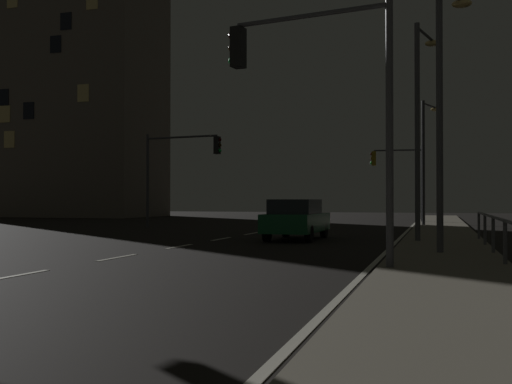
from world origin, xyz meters
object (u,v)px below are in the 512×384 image
Objects in this scene: street_lamp_far_end at (444,92)px; building_distant at (64,84)px; car at (296,219)px; traffic_light_mid_right at (317,81)px; street_lamp_across_street at (426,150)px; traffic_light_near_right at (179,160)px; street_lamp_mid_block at (420,111)px; traffic_light_far_center at (399,169)px.

building_distant reaches higher than street_lamp_far_end.
traffic_light_mid_right is at bearing -74.23° from car.
street_lamp_across_street is (-0.84, 18.56, -0.05)m from street_lamp_far_end.
street_lamp_far_end is at bearing -46.21° from car.
traffic_light_near_right is at bearing 137.77° from car.
street_lamp_far_end is 4.83m from street_lamp_mid_block.
street_lamp_mid_block reaches higher than traffic_light_mid_right.
street_lamp_across_street reaches higher than car.
street_lamp_far_end reaches higher than traffic_light_far_center.
car is 6.16m from street_lamp_mid_block.
street_lamp_mid_block is (0.09, -13.80, 0.27)m from street_lamp_across_street.
traffic_light_near_right is 0.72× the size of street_lamp_far_end.
street_lamp_far_end is (2.72, 3.99, 0.28)m from traffic_light_mid_right.
building_distant is (-34.28, 32.05, 8.09)m from street_lamp_far_end.
street_lamp_mid_block reaches higher than street_lamp_far_end.
street_lamp_far_end is at bearing -81.04° from street_lamp_mid_block.
street_lamp_far_end is at bearing -87.42° from street_lamp_across_street.
street_lamp_mid_block is at bearing 77.33° from traffic_light_mid_right.
traffic_light_far_center is 23.73m from street_lamp_far_end.
street_lamp_across_street is at bearing 90.36° from street_lamp_mid_block.
street_lamp_mid_block is 0.30× the size of building_distant.
traffic_light_mid_right is 4.83m from street_lamp_far_end.
building_distant is at bearing 158.03° from street_lamp_across_street.
traffic_light_mid_right is 0.23× the size of building_distant.
street_lamp_across_street is at bearing -21.97° from building_distant.
traffic_light_mid_right is at bearing -94.77° from street_lamp_across_street.
traffic_light_mid_right is at bearing -57.23° from traffic_light_near_right.
street_lamp_far_end is (2.67, -23.57, 0.87)m from traffic_light_far_center.
traffic_light_mid_right is 0.80× the size of street_lamp_far_end.
street_lamp_far_end is 18.58m from street_lamp_across_street.
building_distant reaches higher than traffic_light_mid_right.
street_lamp_mid_block is (4.70, -0.92, 3.88)m from car.
traffic_light_near_right reaches higher than traffic_light_far_center.
car is 0.84× the size of traffic_light_near_right.
street_lamp_mid_block is at bearing -89.64° from street_lamp_across_street.
traffic_light_mid_right is (2.73, -9.67, 3.38)m from car.
street_lamp_far_end is at bearing -83.54° from traffic_light_far_center.
street_lamp_far_end is 0.29× the size of building_distant.
street_lamp_far_end is at bearing 55.71° from traffic_light_mid_right.
traffic_light_near_right is at bearing -158.07° from street_lamp_across_street.
building_distant reaches higher than traffic_light_near_right.
street_lamp_across_street is at bearing 70.29° from car.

